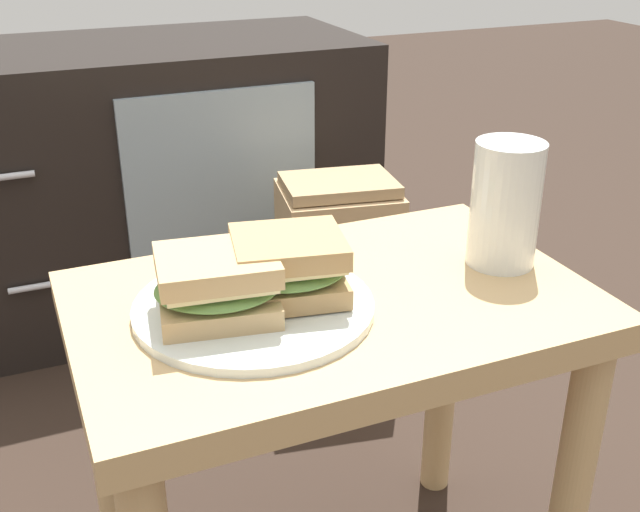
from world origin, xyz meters
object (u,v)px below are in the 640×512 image
Objects in this scene: beer_glass at (507,207)px; sandwich_back at (287,264)px; sandwich_front at (218,285)px; plate at (254,308)px; tv_cabinet at (142,179)px; paper_bag at (338,278)px.

sandwich_back is at bearing 178.25° from beer_glass.
plate is at bearing 9.90° from sandwich_front.
tv_cabinet reaches higher than sandwich_front.
paper_bag is (0.28, -0.43, -0.10)m from tv_cabinet.
sandwich_back is (-0.01, -0.94, 0.21)m from tv_cabinet.
tv_cabinet is 6.73× the size of sandwich_front.
sandwich_front is 0.71m from paper_bag.
beer_glass is at bearing -1.75° from sandwich_back.
sandwich_back reaches higher than plate.
sandwich_back is at bearing 9.90° from sandwich_front.
paper_bag is at bearing 54.92° from sandwich_front.
tv_cabinet is at bearing 86.72° from plate.
paper_bag is (0.29, 0.51, -0.31)m from sandwich_back.
tv_cabinet is 3.81× the size of plate.
beer_glass reaches higher than paper_bag.
plate is at bearing -122.44° from paper_bag.
sandwich_front is at bearing -170.10° from plate.
sandwich_front is at bearing -179.06° from beer_glass.
plate is at bearing 179.77° from beer_glass.
plate reaches higher than paper_bag.
sandwich_back is at bearing -119.56° from paper_bag.
plate is 0.06m from sandwich_front.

